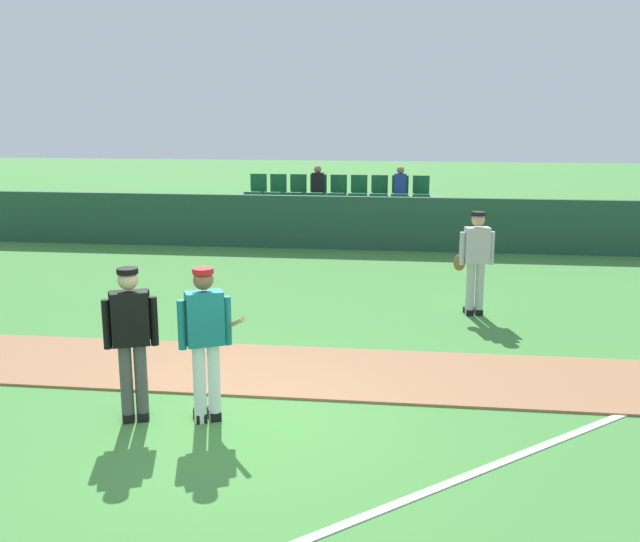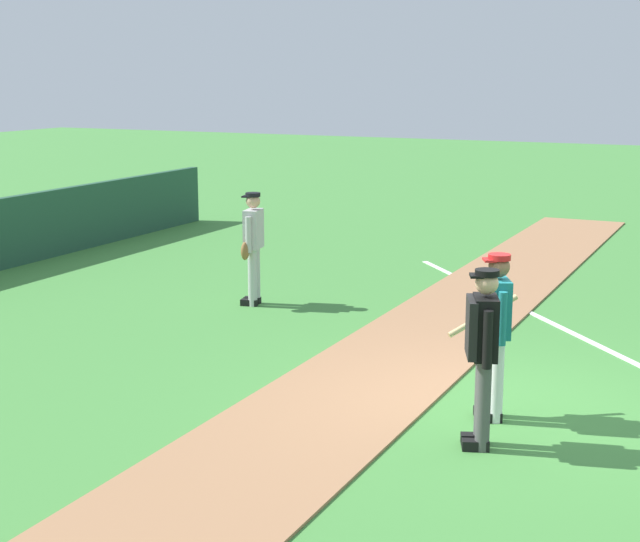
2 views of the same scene
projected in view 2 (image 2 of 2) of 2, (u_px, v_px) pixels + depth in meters
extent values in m
plane|color=#42843A|center=(503.00, 412.00, 10.23)|extent=(80.00, 80.00, 0.00)
cube|color=#9E704C|center=(356.00, 388.00, 10.95)|extent=(28.00, 1.92, 0.03)
cube|color=white|center=(599.00, 346.00, 12.67)|extent=(9.00, 8.09, 0.01)
cylinder|color=white|center=(496.00, 380.00, 9.86)|extent=(0.14, 0.14, 0.90)
cylinder|color=white|center=(493.00, 375.00, 10.02)|extent=(0.14, 0.14, 0.90)
cube|color=black|center=(489.00, 417.00, 9.95)|extent=(0.22, 0.29, 0.10)
cube|color=black|center=(486.00, 412.00, 10.10)|extent=(0.22, 0.29, 0.10)
cube|color=#197075|center=(497.00, 308.00, 9.79)|extent=(0.46, 0.37, 0.60)
cylinder|color=#197075|center=(502.00, 319.00, 9.55)|extent=(0.09, 0.09, 0.55)
cylinder|color=#197075|center=(493.00, 307.00, 10.04)|extent=(0.09, 0.09, 0.55)
sphere|color=brown|center=(499.00, 267.00, 9.70)|extent=(0.22, 0.22, 0.22)
cylinder|color=#B21919|center=(499.00, 257.00, 9.68)|extent=(0.23, 0.23, 0.06)
cube|color=#B21919|center=(490.00, 260.00, 9.69)|extent=(0.21, 0.19, 0.02)
cylinder|color=tan|center=(483.00, 316.00, 10.06)|extent=(0.59, 0.62, 0.41)
cylinder|color=#4C4C4C|center=(483.00, 406.00, 9.11)|extent=(0.14, 0.14, 0.90)
cylinder|color=#4C4C4C|center=(482.00, 400.00, 9.27)|extent=(0.14, 0.14, 0.90)
cube|color=black|center=(475.00, 445.00, 9.20)|extent=(0.21, 0.29, 0.10)
cube|color=black|center=(474.00, 439.00, 9.35)|extent=(0.21, 0.29, 0.10)
cube|color=black|center=(485.00, 327.00, 9.04)|extent=(0.45, 0.35, 0.60)
cylinder|color=black|center=(488.00, 340.00, 8.80)|extent=(0.09, 0.09, 0.55)
cylinder|color=black|center=(483.00, 326.00, 9.29)|extent=(0.09, 0.09, 0.55)
sphere|color=tan|center=(487.00, 283.00, 8.95)|extent=(0.22, 0.22, 0.22)
cylinder|color=black|center=(487.00, 273.00, 8.93)|extent=(0.23, 0.23, 0.06)
cube|color=black|center=(476.00, 276.00, 8.94)|extent=(0.21, 0.18, 0.02)
cube|color=black|center=(471.00, 327.00, 9.04)|extent=(0.44, 0.23, 0.56)
cylinder|color=#B2B2B2|center=(253.00, 278.00, 14.78)|extent=(0.14, 0.14, 0.90)
cylinder|color=#B2B2B2|center=(256.00, 275.00, 14.93)|extent=(0.14, 0.14, 0.90)
cube|color=black|center=(249.00, 303.00, 14.87)|extent=(0.17, 0.28, 0.10)
cube|color=black|center=(252.00, 300.00, 15.02)|extent=(0.17, 0.28, 0.10)
cube|color=#B2B2B2|center=(253.00, 229.00, 14.70)|extent=(0.44, 0.30, 0.60)
cylinder|color=#B2B2B2|center=(248.00, 235.00, 14.47)|extent=(0.09, 0.09, 0.55)
cylinder|color=#B2B2B2|center=(258.00, 230.00, 14.95)|extent=(0.09, 0.09, 0.55)
sphere|color=tan|center=(253.00, 201.00, 14.61)|extent=(0.22, 0.22, 0.22)
cylinder|color=black|center=(253.00, 195.00, 14.59)|extent=(0.23, 0.23, 0.06)
cube|color=black|center=(247.00, 196.00, 14.62)|extent=(0.20, 0.15, 0.02)
ellipsoid|color=brown|center=(245.00, 251.00, 14.52)|extent=(0.22, 0.16, 0.28)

